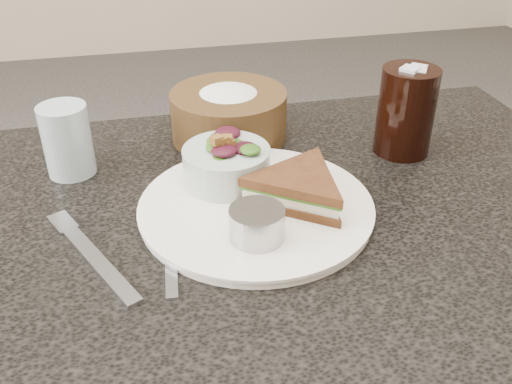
{
  "coord_description": "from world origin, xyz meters",
  "views": [
    {
      "loc": [
        -0.14,
        -0.55,
        1.16
      ],
      "look_at": [
        -0.0,
        0.03,
        0.78
      ],
      "focal_mm": 40.0,
      "sensor_mm": 36.0,
      "label": 1
    }
  ],
  "objects_px": {
    "dinner_plate": "(256,208)",
    "sandwich": "(299,188)",
    "salad_bowl": "(226,159)",
    "bread_basket": "(229,107)",
    "cola_glass": "(407,107)",
    "dressing_ramekin": "(257,224)",
    "water_glass": "(67,140)"
  },
  "relations": [
    {
      "from": "dinner_plate",
      "to": "bread_basket",
      "type": "relative_size",
      "value": 1.63
    },
    {
      "from": "dinner_plate",
      "to": "dressing_ramekin",
      "type": "distance_m",
      "value": 0.08
    },
    {
      "from": "salad_bowl",
      "to": "dressing_ramekin",
      "type": "xyz_separation_m",
      "value": [
        0.01,
        -0.13,
        -0.01
      ]
    },
    {
      "from": "sandwich",
      "to": "salad_bowl",
      "type": "bearing_deg",
      "value": 173.67
    },
    {
      "from": "dressing_ramekin",
      "to": "bread_basket",
      "type": "xyz_separation_m",
      "value": [
        0.02,
        0.28,
        0.02
      ]
    },
    {
      "from": "sandwich",
      "to": "salad_bowl",
      "type": "distance_m",
      "value": 0.11
    },
    {
      "from": "bread_basket",
      "to": "water_glass",
      "type": "xyz_separation_m",
      "value": [
        -0.24,
        -0.06,
        -0.0
      ]
    },
    {
      "from": "salad_bowl",
      "to": "dressing_ramekin",
      "type": "relative_size",
      "value": 1.79
    },
    {
      "from": "dressing_ramekin",
      "to": "water_glass",
      "type": "height_order",
      "value": "water_glass"
    },
    {
      "from": "water_glass",
      "to": "dressing_ramekin",
      "type": "bearing_deg",
      "value": -46.35
    },
    {
      "from": "dinner_plate",
      "to": "sandwich",
      "type": "xyz_separation_m",
      "value": [
        0.05,
        -0.01,
        0.03
      ]
    },
    {
      "from": "salad_bowl",
      "to": "cola_glass",
      "type": "bearing_deg",
      "value": 10.43
    },
    {
      "from": "bread_basket",
      "to": "sandwich",
      "type": "bearing_deg",
      "value": -78.15
    },
    {
      "from": "water_glass",
      "to": "salad_bowl",
      "type": "bearing_deg",
      "value": -24.68
    },
    {
      "from": "dinner_plate",
      "to": "salad_bowl",
      "type": "xyz_separation_m",
      "value": [
        -0.03,
        0.06,
        0.04
      ]
    },
    {
      "from": "sandwich",
      "to": "cola_glass",
      "type": "height_order",
      "value": "cola_glass"
    },
    {
      "from": "salad_bowl",
      "to": "cola_glass",
      "type": "distance_m",
      "value": 0.28
    },
    {
      "from": "dressing_ramekin",
      "to": "bread_basket",
      "type": "distance_m",
      "value": 0.29
    },
    {
      "from": "salad_bowl",
      "to": "water_glass",
      "type": "bearing_deg",
      "value": 155.32
    },
    {
      "from": "dinner_plate",
      "to": "sandwich",
      "type": "bearing_deg",
      "value": -8.21
    },
    {
      "from": "cola_glass",
      "to": "dressing_ramekin",
      "type": "bearing_deg",
      "value": -145.4
    },
    {
      "from": "dinner_plate",
      "to": "water_glass",
      "type": "relative_size",
      "value": 2.91
    },
    {
      "from": "dinner_plate",
      "to": "salad_bowl",
      "type": "bearing_deg",
      "value": 112.19
    },
    {
      "from": "sandwich",
      "to": "bread_basket",
      "type": "distance_m",
      "value": 0.23
    },
    {
      "from": "bread_basket",
      "to": "salad_bowl",
      "type": "bearing_deg",
      "value": -101.67
    },
    {
      "from": "water_glass",
      "to": "cola_glass",
      "type": "bearing_deg",
      "value": -5.17
    },
    {
      "from": "sandwich",
      "to": "dressing_ramekin",
      "type": "distance_m",
      "value": 0.09
    },
    {
      "from": "salad_bowl",
      "to": "cola_glass",
      "type": "relative_size",
      "value": 0.82
    },
    {
      "from": "sandwich",
      "to": "water_glass",
      "type": "distance_m",
      "value": 0.33
    },
    {
      "from": "dinner_plate",
      "to": "cola_glass",
      "type": "height_order",
      "value": "cola_glass"
    },
    {
      "from": "bread_basket",
      "to": "cola_glass",
      "type": "xyz_separation_m",
      "value": [
        0.24,
        -0.1,
        0.02
      ]
    },
    {
      "from": "bread_basket",
      "to": "cola_glass",
      "type": "bearing_deg",
      "value": -22.86
    }
  ]
}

